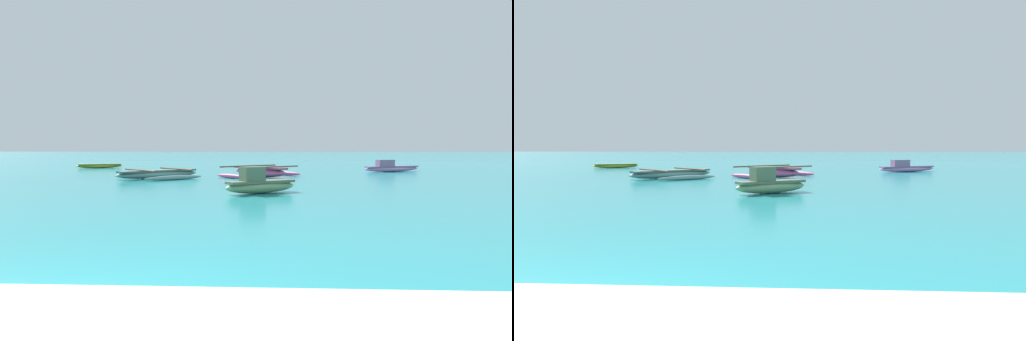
# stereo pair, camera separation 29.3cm
# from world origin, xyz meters

# --- Properties ---
(moored_boat_0) EXTENTS (2.33, 1.84, 0.83)m
(moored_boat_0) POSITION_xyz_m (1.40, 10.81, 0.29)
(moored_boat_0) COLOR #82A572
(moored_boat_0) RESTS_ON ground_plane
(moored_boat_1) EXTENTS (3.63, 2.12, 0.69)m
(moored_boat_1) POSITION_xyz_m (8.41, 23.20, 0.24)
(moored_boat_1) COLOR #DD99DE
(moored_boat_1) RESTS_ON ground_plane
(moored_boat_2) EXTENTS (4.07, 3.98, 0.53)m
(moored_boat_2) POSITION_xyz_m (1.09, 18.52, 0.25)
(moored_boat_2) COLOR #BE4A79
(moored_boat_2) RESTS_ON ground_plane
(moored_boat_3) EXTENTS (2.88, 1.91, 0.29)m
(moored_boat_3) POSITION_xyz_m (-9.98, 26.70, 0.16)
(moored_boat_3) COLOR #A2B432
(moored_boat_3) RESTS_ON ground_plane
(moored_boat_4) EXTENTS (4.13, 4.14, 0.44)m
(moored_boat_4) POSITION_xyz_m (-3.48, 17.19, 0.20)
(moored_boat_4) COLOR gray
(moored_boat_4) RESTS_ON ground_plane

